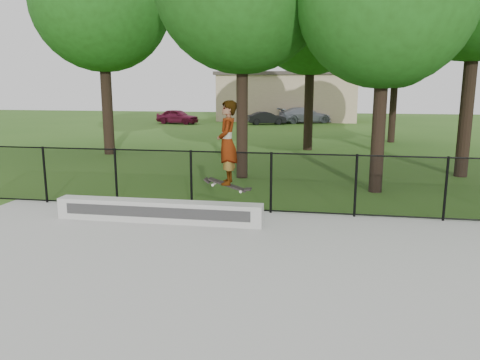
{
  "coord_description": "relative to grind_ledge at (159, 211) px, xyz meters",
  "views": [
    {
      "loc": [
        1.17,
        -5.15,
        3.13
      ],
      "look_at": [
        -0.47,
        4.2,
        1.2
      ],
      "focal_mm": 35.0,
      "sensor_mm": 36.0,
      "label": 1
    }
  ],
  "objects": [
    {
      "name": "ground",
      "position": [
        2.44,
        -4.7,
        -0.3
      ],
      "size": [
        100.0,
        100.0,
        0.0
      ],
      "primitive_type": "plane",
      "color": "#2B5518",
      "rests_on": "ground"
    },
    {
      "name": "car_c",
      "position": [
        2.17,
        30.17,
        0.35
      ],
      "size": [
        4.54,
        3.31,
        1.31
      ],
      "primitive_type": "imported",
      "rotation": [
        0.0,
        0.0,
        1.97
      ],
      "color": "#989CAC",
      "rests_on": "ground"
    },
    {
      "name": "distant_building",
      "position": [
        0.44,
        33.3,
        1.86
      ],
      "size": [
        12.4,
        6.4,
        4.3
      ],
      "color": "tan",
      "rests_on": "ground"
    },
    {
      "name": "grind_ledge",
      "position": [
        0.0,
        0.0,
        0.0
      ],
      "size": [
        4.79,
        0.4,
        0.49
      ],
      "primitive_type": "cube",
      "color": "#ABAAA5",
      "rests_on": "concrete_slab"
    },
    {
      "name": "concrete_slab",
      "position": [
        2.44,
        -4.7,
        -0.27
      ],
      "size": [
        14.0,
        12.0,
        0.06
      ],
      "primitive_type": "cube",
      "color": "#A6A6A1",
      "rests_on": "ground"
    },
    {
      "name": "car_a",
      "position": [
        -8.21,
        27.58,
        0.29
      ],
      "size": [
        3.71,
        2.16,
        1.2
      ],
      "primitive_type": "imported",
      "rotation": [
        0.0,
        0.0,
        1.35
      ],
      "color": "maroon",
      "rests_on": "ground"
    },
    {
      "name": "car_b",
      "position": [
        -0.84,
        28.14,
        0.21
      ],
      "size": [
        3.02,
        1.99,
        1.03
      ],
      "primitive_type": "imported",
      "rotation": [
        0.0,
        0.0,
        1.92
      ],
      "color": "black",
      "rests_on": "ground"
    },
    {
      "name": "chainlink_fence",
      "position": [
        2.44,
        1.2,
        0.51
      ],
      "size": [
        16.06,
        0.06,
        1.5
      ],
      "color": "black",
      "rests_on": "concrete_slab"
    },
    {
      "name": "skater_airborne",
      "position": [
        1.67,
        -0.27,
        1.61
      ],
      "size": [
        0.81,
        0.7,
        1.96
      ],
      "color": "black",
      "rests_on": "ground"
    }
  ]
}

